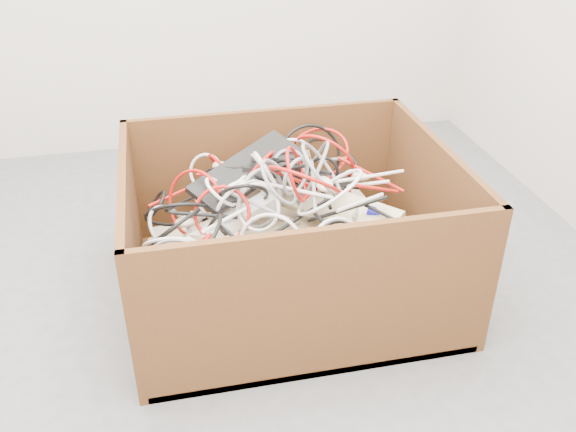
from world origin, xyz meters
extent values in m
plane|color=#515154|center=(0.00, 0.00, 0.00)|extent=(3.00, 3.00, 0.00)
cube|color=#3C200F|center=(0.22, 0.10, 0.01)|extent=(1.08, 0.90, 0.03)
cube|color=#3C200F|center=(0.22, 0.54, 0.26)|extent=(1.08, 0.02, 0.53)
cube|color=#3C200F|center=(0.22, -0.34, 0.26)|extent=(1.08, 0.03, 0.53)
cube|color=#3C200F|center=(0.75, 0.10, 0.26)|extent=(0.02, 0.85, 0.53)
cube|color=#3C200F|center=(-0.31, 0.10, 0.26)|extent=(0.03, 0.85, 0.53)
cube|color=tan|center=(0.22, 0.12, 0.08)|extent=(0.95, 0.82, 0.17)
cube|color=tan|center=(0.13, 0.06, 0.17)|extent=(0.68, 0.61, 0.19)
cube|color=tan|center=(-0.05, 0.27, 0.17)|extent=(0.43, 0.18, 0.16)
cube|color=tan|center=(0.46, 0.21, 0.23)|extent=(0.43, 0.29, 0.16)
cube|color=tan|center=(0.25, -0.06, 0.21)|extent=(0.27, 0.44, 0.12)
cube|color=tan|center=(0.05, 0.03, 0.25)|extent=(0.42, 0.15, 0.09)
cube|color=tan|center=(0.49, -0.09, 0.27)|extent=(0.21, 0.43, 0.10)
cube|color=tan|center=(0.18, 0.35, 0.31)|extent=(0.43, 0.20, 0.18)
cube|color=tan|center=(0.08, 0.08, 0.29)|extent=(0.43, 0.35, 0.18)
cube|color=tan|center=(0.39, 0.07, 0.34)|extent=(0.37, 0.43, 0.08)
cube|color=black|center=(0.28, 0.24, 0.40)|extent=(0.42, 0.17, 0.15)
cube|color=black|center=(0.10, 0.20, 0.45)|extent=(0.43, 0.36, 0.13)
ellipsoid|color=beige|center=(-0.12, 0.11, 0.33)|extent=(0.11, 0.08, 0.03)
ellipsoid|color=beige|center=(0.51, 0.26, 0.36)|extent=(0.11, 0.10, 0.03)
ellipsoid|color=beige|center=(0.04, -0.13, 0.29)|extent=(0.11, 0.07, 0.03)
ellipsoid|color=beige|center=(0.33, 0.06, 0.44)|extent=(0.07, 0.10, 0.03)
ellipsoid|color=beige|center=(0.03, 0.36, 0.39)|extent=(0.10, 0.11, 0.03)
ellipsoid|color=black|center=(0.33, -0.19, 0.28)|extent=(0.10, 0.07, 0.03)
cube|color=silver|center=(0.02, 0.04, 0.35)|extent=(0.32, 0.17, 0.13)
cube|color=silver|center=(-0.07, -0.15, 0.32)|extent=(0.30, 0.13, 0.10)
cube|color=#0F0DC9|center=(0.49, 0.00, 0.35)|extent=(0.06, 0.06, 0.03)
torus|color=gray|center=(-0.18, 0.03, 0.35)|extent=(0.18, 0.26, 0.21)
torus|color=#AB110C|center=(0.38, 0.34, 0.42)|extent=(0.29, 0.25, 0.19)
torus|color=#AB110C|center=(0.39, 0.28, 0.43)|extent=(0.29, 0.20, 0.30)
torus|color=gray|center=(0.12, 0.08, 0.41)|extent=(0.19, 0.16, 0.24)
torus|color=silver|center=(0.30, -0.19, 0.36)|extent=(0.20, 0.11, 0.20)
torus|color=gray|center=(0.32, 0.19, 0.43)|extent=(0.14, 0.32, 0.31)
torus|color=#AB110C|center=(-0.01, 0.01, 0.40)|extent=(0.20, 0.13, 0.20)
torus|color=gray|center=(0.15, 0.16, 0.45)|extent=(0.10, 0.22, 0.21)
torus|color=silver|center=(-0.12, -0.10, 0.31)|extent=(0.22, 0.27, 0.18)
torus|color=black|center=(-0.14, 0.10, 0.36)|extent=(0.31, 0.22, 0.24)
torus|color=silver|center=(-0.18, -0.07, 0.35)|extent=(0.26, 0.18, 0.20)
torus|color=silver|center=(0.10, -0.02, 0.43)|extent=(0.18, 0.13, 0.20)
torus|color=black|center=(0.02, -0.12, 0.37)|extent=(0.15, 0.23, 0.20)
torus|color=silver|center=(0.33, -0.02, 0.46)|extent=(0.25, 0.25, 0.21)
torus|color=black|center=(0.45, -0.17, 0.33)|extent=(0.15, 0.08, 0.14)
torus|color=black|center=(0.43, 0.33, 0.38)|extent=(0.25, 0.26, 0.20)
torus|color=silver|center=(0.05, 0.07, 0.39)|extent=(0.19, 0.15, 0.22)
torus|color=black|center=(0.23, 0.17, 0.45)|extent=(0.13, 0.09, 0.15)
torus|color=black|center=(0.36, 0.38, 0.39)|extent=(0.33, 0.11, 0.32)
torus|color=silver|center=(-0.03, 0.40, 0.36)|extent=(0.13, 0.14, 0.16)
torus|color=black|center=(0.06, 0.06, 0.43)|extent=(0.24, 0.15, 0.20)
torus|color=silver|center=(0.28, 0.35, 0.46)|extent=(0.16, 0.11, 0.13)
torus|color=#AB110C|center=(0.14, 0.17, 0.47)|extent=(0.16, 0.16, 0.14)
torus|color=silver|center=(0.16, 0.16, 0.45)|extent=(0.10, 0.24, 0.23)
torus|color=silver|center=(0.11, -0.14, 0.36)|extent=(0.24, 0.16, 0.27)
torus|color=#AB110C|center=(-0.11, -0.13, 0.38)|extent=(0.12, 0.14, 0.14)
torus|color=#AB110C|center=(0.05, 0.35, 0.36)|extent=(0.17, 0.22, 0.22)
torus|color=black|center=(0.38, 0.24, 0.40)|extent=(0.15, 0.07, 0.16)
torus|color=black|center=(-0.09, -0.09, 0.36)|extent=(0.18, 0.31, 0.28)
torus|color=black|center=(-0.17, 0.03, 0.36)|extent=(0.19, 0.23, 0.21)
torus|color=silver|center=(-0.02, 0.15, 0.37)|extent=(0.15, 0.22, 0.20)
torus|color=#AB110C|center=(0.25, 0.02, 0.49)|extent=(0.30, 0.27, 0.21)
torus|color=black|center=(-0.22, 0.22, 0.34)|extent=(0.09, 0.12, 0.10)
torus|color=#AB110C|center=(-0.09, 0.13, 0.38)|extent=(0.25, 0.24, 0.32)
torus|color=silver|center=(0.00, 0.09, 0.44)|extent=(0.15, 0.19, 0.13)
torus|color=black|center=(0.06, 0.27, 0.41)|extent=(0.27, 0.22, 0.18)
torus|color=gray|center=(0.25, 0.21, 0.45)|extent=(0.16, 0.11, 0.13)
torus|color=gray|center=(-0.16, -0.17, 0.37)|extent=(0.23, 0.08, 0.23)
torus|color=#AB110C|center=(-0.15, -0.17, 0.31)|extent=(0.32, 0.17, 0.28)
torus|color=#AB110C|center=(0.24, 0.07, 0.49)|extent=(0.11, 0.25, 0.25)
torus|color=silver|center=(0.06, 0.08, 0.39)|extent=(0.24, 0.03, 0.24)
torus|color=silver|center=(0.03, 0.12, 0.44)|extent=(0.12, 0.14, 0.12)
torus|color=gray|center=(0.23, 0.05, 0.49)|extent=(0.15, 0.13, 0.19)
torus|color=black|center=(0.33, -0.15, 0.36)|extent=(0.17, 0.12, 0.14)
torus|color=gray|center=(0.17, 0.03, 0.49)|extent=(0.13, 0.20, 0.18)
torus|color=gray|center=(0.32, 0.08, 0.49)|extent=(0.19, 0.30, 0.25)
cylinder|color=silver|center=(0.19, 0.35, 0.42)|extent=(0.11, 0.07, 0.03)
cylinder|color=#AB110C|center=(-0.17, 0.27, 0.34)|extent=(0.16, 0.10, 0.03)
cylinder|color=gray|center=(0.29, 0.05, 0.45)|extent=(0.06, 0.26, 0.06)
cylinder|color=#AB110C|center=(0.53, 0.18, 0.40)|extent=(0.21, 0.16, 0.09)
cylinder|color=silver|center=(0.47, 0.15, 0.38)|extent=(0.21, 0.13, 0.08)
cylinder|color=#AB110C|center=(0.08, 0.33, 0.38)|extent=(0.29, 0.04, 0.02)
cylinder|color=#AB110C|center=(0.53, 0.10, 0.39)|extent=(0.15, 0.03, 0.05)
cylinder|color=black|center=(0.29, -0.12, 0.40)|extent=(0.06, 0.16, 0.03)
cylinder|color=black|center=(-0.13, 0.15, 0.38)|extent=(0.12, 0.22, 0.09)
cylinder|color=black|center=(0.39, -0.02, 0.39)|extent=(0.27, 0.03, 0.06)
cylinder|color=black|center=(-0.07, 0.01, 0.41)|extent=(0.21, 0.03, 0.07)
cylinder|color=#AB110C|center=(0.55, -0.09, 0.31)|extent=(0.08, 0.14, 0.04)
cylinder|color=silver|center=(0.00, -0.01, 0.39)|extent=(0.17, 0.05, 0.07)
cylinder|color=silver|center=(0.50, 0.13, 0.42)|extent=(0.28, 0.03, 0.03)
cylinder|color=black|center=(0.22, 0.38, 0.39)|extent=(0.20, 0.07, 0.05)
cylinder|color=#AB110C|center=(0.47, 0.21, 0.35)|extent=(0.06, 0.14, 0.02)
cylinder|color=black|center=(0.32, 0.03, 0.42)|extent=(0.02, 0.16, 0.02)
cylinder|color=gray|center=(0.16, 0.28, 0.41)|extent=(0.07, 0.19, 0.05)
cylinder|color=black|center=(0.24, 0.18, 0.49)|extent=(0.14, 0.08, 0.04)
cylinder|color=black|center=(0.54, -0.10, 0.36)|extent=(0.19, 0.20, 0.06)
cylinder|color=#AB110C|center=(0.03, -0.15, 0.37)|extent=(0.26, 0.06, 0.03)
cylinder|color=silver|center=(0.30, -0.21, 0.36)|extent=(0.09, 0.10, 0.01)
cylinder|color=#AB110C|center=(0.32, 0.10, 0.41)|extent=(0.16, 0.22, 0.05)
cylinder|color=gray|center=(0.43, 0.41, 0.36)|extent=(0.14, 0.12, 0.06)
cylinder|color=black|center=(0.30, 0.19, 0.44)|extent=(0.12, 0.25, 0.09)
cylinder|color=black|center=(0.23, 0.09, 0.50)|extent=(0.13, 0.06, 0.03)
cylinder|color=gray|center=(0.09, 0.02, 0.42)|extent=(0.20, 0.17, 0.06)
cylinder|color=black|center=(0.12, 0.16, 0.45)|extent=(0.13, 0.22, 0.02)
cylinder|color=black|center=(0.22, -0.04, 0.39)|extent=(0.27, 0.11, 0.10)
cylinder|color=silver|center=(0.22, 0.03, 0.45)|extent=(0.24, 0.17, 0.02)
cylinder|color=silver|center=(0.41, -0.08, 0.44)|extent=(0.19, 0.11, 0.03)
camera|label=1|loc=(-0.17, -1.68, 1.40)|focal=38.88mm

